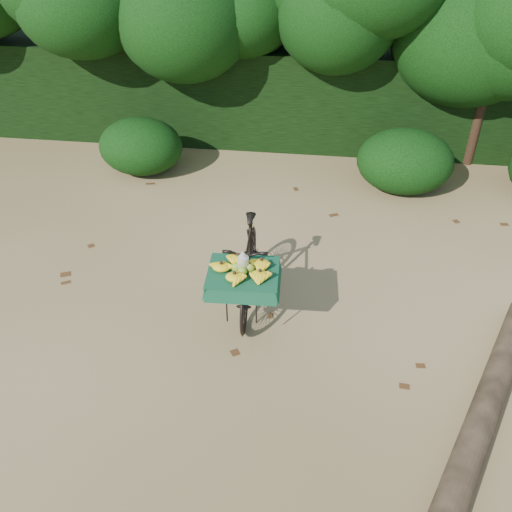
# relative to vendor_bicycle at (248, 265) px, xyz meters

# --- Properties ---
(ground) EXTENTS (80.00, 80.00, 0.00)m
(ground) POSITION_rel_vendor_bicycle_xyz_m (0.64, -1.06, -0.55)
(ground) COLOR tan
(ground) RESTS_ON ground
(vendor_bicycle) EXTENTS (0.80, 1.84, 1.08)m
(vendor_bicycle) POSITION_rel_vendor_bicycle_xyz_m (0.00, 0.00, 0.00)
(vendor_bicycle) COLOR black
(vendor_bicycle) RESTS_ON ground
(fallen_log) EXTENTS (1.91, 3.63, 0.28)m
(fallen_log) POSITION_rel_vendor_bicycle_xyz_m (2.48, -1.64, -0.41)
(fallen_log) COLOR brown
(fallen_log) RESTS_ON ground
(hedge_backdrop) EXTENTS (26.00, 1.80, 1.80)m
(hedge_backdrop) POSITION_rel_vendor_bicycle_xyz_m (0.64, 5.24, 0.35)
(hedge_backdrop) COLOR black
(hedge_backdrop) RESTS_ON ground
(tree_row) EXTENTS (14.50, 2.00, 4.00)m
(tree_row) POSITION_rel_vendor_bicycle_xyz_m (-0.01, 4.44, 1.45)
(tree_row) COLOR black
(tree_row) RESTS_ON ground
(bush_clumps) EXTENTS (8.80, 1.70, 0.90)m
(bush_clumps) POSITION_rel_vendor_bicycle_xyz_m (1.14, 3.24, -0.10)
(bush_clumps) COLOR black
(bush_clumps) RESTS_ON ground
(leaf_litter) EXTENTS (7.00, 7.30, 0.01)m
(leaf_litter) POSITION_rel_vendor_bicycle_xyz_m (0.64, -0.41, -0.55)
(leaf_litter) COLOR #4B2C14
(leaf_litter) RESTS_ON ground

